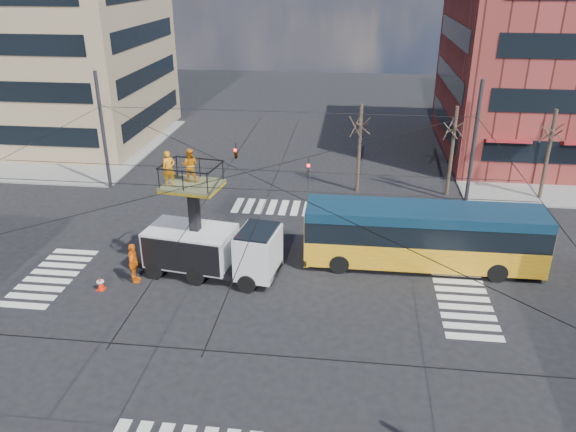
{
  "coord_description": "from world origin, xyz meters",
  "views": [
    {
      "loc": [
        4.58,
        -22.63,
        14.11
      ],
      "look_at": [
        1.65,
        1.73,
        3.15
      ],
      "focal_mm": 35.0,
      "sensor_mm": 36.0,
      "label": 1
    }
  ],
  "objects_px": {
    "utility_truck": "(211,237)",
    "flagger": "(315,250)",
    "city_bus": "(423,236)",
    "worker_ground": "(133,263)",
    "traffic_cone": "(100,283)"
  },
  "relations": [
    {
      "from": "utility_truck",
      "to": "flagger",
      "type": "xyz_separation_m",
      "value": [
        4.97,
        1.47,
        -1.21
      ]
    },
    {
      "from": "utility_truck",
      "to": "traffic_cone",
      "type": "distance_m",
      "value": 5.66
    },
    {
      "from": "utility_truck",
      "to": "flagger",
      "type": "height_order",
      "value": "utility_truck"
    },
    {
      "from": "utility_truck",
      "to": "city_bus",
      "type": "relative_size",
      "value": 0.61
    },
    {
      "from": "flagger",
      "to": "utility_truck",
      "type": "bearing_deg",
      "value": -85.29
    },
    {
      "from": "traffic_cone",
      "to": "worker_ground",
      "type": "bearing_deg",
      "value": 32.91
    },
    {
      "from": "traffic_cone",
      "to": "worker_ground",
      "type": "height_order",
      "value": "worker_ground"
    },
    {
      "from": "traffic_cone",
      "to": "worker_ground",
      "type": "distance_m",
      "value": 1.77
    },
    {
      "from": "city_bus",
      "to": "flagger",
      "type": "bearing_deg",
      "value": -173.87
    },
    {
      "from": "worker_ground",
      "to": "flagger",
      "type": "height_order",
      "value": "worker_ground"
    },
    {
      "from": "city_bus",
      "to": "flagger",
      "type": "distance_m",
      "value": 5.47
    },
    {
      "from": "worker_ground",
      "to": "flagger",
      "type": "xyz_separation_m",
      "value": [
        8.56,
        2.68,
        -0.16
      ]
    },
    {
      "from": "city_bus",
      "to": "worker_ground",
      "type": "bearing_deg",
      "value": -167.08
    },
    {
      "from": "utility_truck",
      "to": "traffic_cone",
      "type": "height_order",
      "value": "utility_truck"
    },
    {
      "from": "city_bus",
      "to": "worker_ground",
      "type": "xyz_separation_m",
      "value": [
        -13.93,
        -3.3,
        -0.7
      ]
    }
  ]
}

